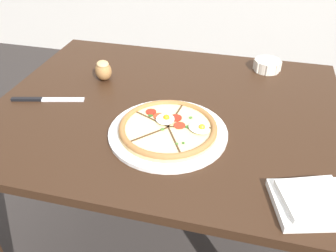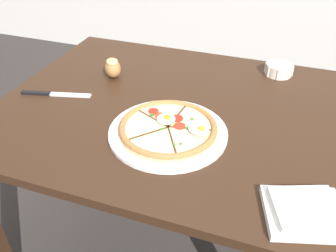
{
  "view_description": "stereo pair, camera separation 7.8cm",
  "coord_description": "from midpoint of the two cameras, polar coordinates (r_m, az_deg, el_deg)",
  "views": [
    {
      "loc": [
        0.26,
        -1.0,
        1.37
      ],
      "look_at": [
        0.04,
        -0.16,
        0.75
      ],
      "focal_mm": 38.0,
      "sensor_mm": 36.0,
      "label": 1
    },
    {
      "loc": [
        0.33,
        -0.98,
        1.37
      ],
      "look_at": [
        0.04,
        -0.16,
        0.75
      ],
      "focal_mm": 38.0,
      "sensor_mm": 36.0,
      "label": 2
    }
  ],
  "objects": [
    {
      "name": "napkin_folded",
      "position": [
        0.91,
        19.89,
        -11.43
      ],
      "size": [
        0.22,
        0.2,
        0.04
      ],
      "rotation": [
        0.0,
        0.0,
        0.28
      ],
      "color": "silver",
      "rests_on": "dining_table"
    },
    {
      "name": "knife_main",
      "position": [
        1.33,
        -20.48,
        3.98
      ],
      "size": [
        0.25,
        0.08,
        0.01
      ],
      "rotation": [
        0.0,
        0.0,
        0.25
      ],
      "color": "silver",
      "rests_on": "dining_table"
    },
    {
      "name": "bread_piece_near",
      "position": [
        1.4,
        -11.93,
        8.75
      ],
      "size": [
        0.1,
        0.1,
        0.07
      ],
      "rotation": [
        0.0,
        0.0,
        2.18
      ],
      "color": "#A3703D",
      "rests_on": "dining_table"
    },
    {
      "name": "ramekin_bowl",
      "position": [
        1.49,
        14.19,
        9.45
      ],
      "size": [
        0.11,
        0.11,
        0.04
      ],
      "color": "silver",
      "rests_on": "dining_table"
    },
    {
      "name": "dining_table",
      "position": [
        1.27,
        -1.83,
        -0.57
      ],
      "size": [
        1.18,
        0.95,
        0.72
      ],
      "color": "#331E11",
      "rests_on": "ground_plane"
    },
    {
      "name": "pizza",
      "position": [
        1.08,
        -2.03,
        -0.58
      ],
      "size": [
        0.36,
        0.36,
        0.05
      ],
      "color": "white",
      "rests_on": "dining_table"
    },
    {
      "name": "ground_plane",
      "position": [
        1.72,
        -1.43,
        -17.74
      ],
      "size": [
        12.0,
        12.0,
        0.0
      ],
      "primitive_type": "plane",
      "color": "#2D2826"
    }
  ]
}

